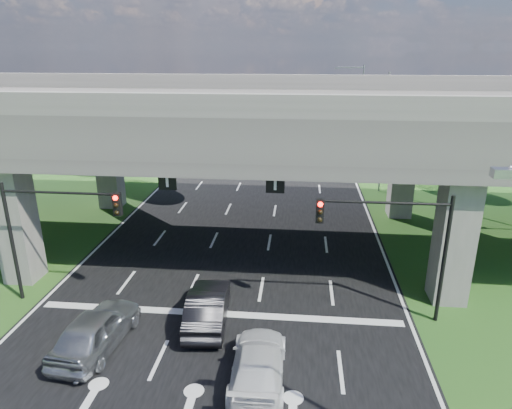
% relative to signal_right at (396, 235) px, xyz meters
% --- Properties ---
extents(ground, '(160.00, 160.00, 0.00)m').
position_rel_signal_right_xyz_m(ground, '(-7.82, -3.94, -4.19)').
color(ground, '#1E4E19').
rests_on(ground, ground).
extents(road, '(18.00, 120.00, 0.03)m').
position_rel_signal_right_xyz_m(road, '(-7.82, 6.06, -4.17)').
color(road, black).
rests_on(road, ground).
extents(overpass, '(80.00, 15.00, 10.00)m').
position_rel_signal_right_xyz_m(overpass, '(-7.82, 8.06, 3.73)').
color(overpass, '#393633').
rests_on(overpass, ground).
extents(warehouse, '(20.00, 10.00, 4.00)m').
position_rel_signal_right_xyz_m(warehouse, '(-33.82, 31.06, -2.19)').
color(warehouse, '#9E9E99').
rests_on(warehouse, ground).
extents(signal_right, '(5.76, 0.54, 6.00)m').
position_rel_signal_right_xyz_m(signal_right, '(0.00, 0.00, 0.00)').
color(signal_right, black).
rests_on(signal_right, ground).
extents(signal_left, '(5.76, 0.54, 6.00)m').
position_rel_signal_right_xyz_m(signal_left, '(-15.65, 0.00, 0.00)').
color(signal_left, black).
rests_on(signal_left, ground).
extents(streetlight_far, '(3.38, 0.25, 10.00)m').
position_rel_signal_right_xyz_m(streetlight_far, '(2.27, 20.06, 1.66)').
color(streetlight_far, gray).
rests_on(streetlight_far, ground).
extents(streetlight_beyond, '(3.38, 0.25, 10.00)m').
position_rel_signal_right_xyz_m(streetlight_beyond, '(2.27, 36.06, 1.66)').
color(streetlight_beyond, gray).
rests_on(streetlight_beyond, ground).
extents(tree_left_near, '(4.50, 4.50, 7.80)m').
position_rel_signal_right_xyz_m(tree_left_near, '(-21.78, 22.06, 0.63)').
color(tree_left_near, black).
rests_on(tree_left_near, ground).
extents(tree_left_mid, '(3.91, 3.90, 6.76)m').
position_rel_signal_right_xyz_m(tree_left_mid, '(-24.78, 30.06, -0.01)').
color(tree_left_mid, black).
rests_on(tree_left_mid, ground).
extents(tree_left_far, '(4.80, 4.80, 8.32)m').
position_rel_signal_right_xyz_m(tree_left_far, '(-20.78, 38.06, 0.95)').
color(tree_left_far, black).
rests_on(tree_left_far, ground).
extents(tree_right_near, '(4.20, 4.20, 7.28)m').
position_rel_signal_right_xyz_m(tree_right_near, '(5.22, 24.06, 0.31)').
color(tree_right_near, black).
rests_on(tree_right_near, ground).
extents(tree_right_mid, '(3.91, 3.90, 6.76)m').
position_rel_signal_right_xyz_m(tree_right_mid, '(8.22, 32.06, -0.01)').
color(tree_right_mid, black).
rests_on(tree_right_mid, ground).
extents(tree_right_far, '(4.50, 4.50, 7.80)m').
position_rel_signal_right_xyz_m(tree_right_far, '(4.22, 40.06, 0.63)').
color(tree_right_far, black).
rests_on(tree_right_far, ground).
extents(car_silver, '(2.50, 5.17, 1.70)m').
position_rel_signal_right_xyz_m(car_silver, '(-12.37, -3.41, -3.31)').
color(car_silver, '#A2A5AA').
rests_on(car_silver, road).
extents(car_dark, '(2.08, 4.98, 1.60)m').
position_rel_signal_right_xyz_m(car_dark, '(-8.17, -1.15, -3.36)').
color(car_dark, black).
rests_on(car_dark, road).
extents(car_white, '(2.10, 4.95, 1.43)m').
position_rel_signal_right_xyz_m(car_white, '(-5.55, -4.76, -3.44)').
color(car_white, silver).
rests_on(car_white, road).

